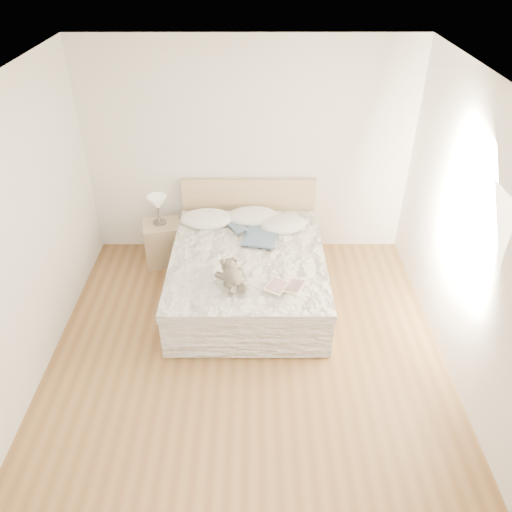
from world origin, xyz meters
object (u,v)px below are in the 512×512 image
Objects in this scene: table_lamp at (158,204)px; photo_book at (203,223)px; bed at (248,271)px; nightstand at (163,243)px; teddy_bear at (233,283)px; childrens_book at (286,287)px.

photo_book is (0.56, -0.13, -0.19)m from table_lamp.
photo_book is at bearing 134.73° from bed.
nightstand is at bearing 142.54° from photo_book.
photo_book is 0.88× the size of teddy_bear.
table_lamp is at bearing 148.33° from bed.
teddy_bear is at bearing -102.25° from bed.
childrens_book is (1.50, -1.39, -0.19)m from table_lamp.
childrens_book is at bearing -23.71° from teddy_bear.
teddy_bear is (0.41, -1.22, 0.02)m from photo_book.
bed is 5.81× the size of table_lamp.
table_lamp reaches higher than photo_book.
photo_book is (-0.55, 0.56, 0.32)m from bed.
teddy_bear is at bearing -98.20° from photo_book.
nightstand is at bearing 148.80° from bed.
bed is 3.83× the size of nightstand.
table_lamp is 0.98× the size of teddy_bear.
bed is 5.70× the size of teddy_bear.
childrens_book is 0.99× the size of teddy_bear.
photo_book is 1.29m from teddy_bear.
table_lamp is 0.60m from photo_book.
table_lamp is at bearing 126.84° from nightstand.
table_lamp is (-1.11, 0.68, 0.52)m from bed.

